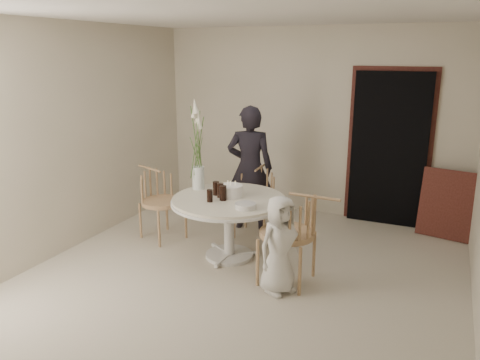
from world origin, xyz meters
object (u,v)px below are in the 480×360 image
at_px(chair_far, 258,190).
at_px(chair_left, 156,193).
at_px(chair_right, 300,226).
at_px(girl, 250,168).
at_px(birthday_cake, 230,191).
at_px(boy, 280,245).
at_px(flower_vase, 198,155).
at_px(table, 229,207).

height_order(chair_far, chair_left, chair_left).
height_order(chair_right, girl, girl).
height_order(chair_far, birthday_cake, birthday_cake).
relative_size(chair_far, chair_left, 0.98).
height_order(boy, flower_vase, flower_vase).
height_order(girl, boy, girl).
relative_size(boy, flower_vase, 0.92).
xyz_separation_m(table, chair_left, (-1.15, 0.22, -0.03)).
distance_m(chair_far, flower_vase, 1.04).
relative_size(chair_right, girl, 0.59).
distance_m(girl, flower_vase, 0.93).
xyz_separation_m(table, girl, (-0.16, 0.99, 0.22)).
distance_m(chair_far, birthday_cake, 0.85).
distance_m(chair_left, girl, 1.28).
bearing_deg(boy, table, 87.49).
relative_size(table, birthday_cake, 4.78).
relative_size(chair_right, birthday_cake, 3.57).
distance_m(chair_far, girl, 0.33).
relative_size(girl, boy, 1.66).
bearing_deg(boy, chair_left, 99.92).
bearing_deg(table, girl, 99.09).
bearing_deg(chair_left, flower_vase, -71.45).
bearing_deg(chair_right, chair_far, -139.58).
distance_m(chair_left, birthday_cake, 1.17).
bearing_deg(chair_right, chair_left, -102.03).
bearing_deg(chair_far, chair_right, -53.86).
xyz_separation_m(chair_far, boy, (0.81, -1.43, -0.07)).
xyz_separation_m(chair_left, boy, (1.96, -0.76, -0.08)).
distance_m(boy, birthday_cake, 1.06).
relative_size(boy, birthday_cake, 3.63).
height_order(chair_left, girl, girl).
bearing_deg(flower_vase, birthday_cake, -14.24).
relative_size(table, chair_right, 1.34).
bearing_deg(girl, chair_right, 115.68).
bearing_deg(girl, flower_vase, 52.21).
bearing_deg(table, chair_far, 89.72).
height_order(chair_right, flower_vase, flower_vase).
xyz_separation_m(chair_far, chair_right, (0.94, -1.19, 0.07)).
height_order(chair_right, chair_left, chair_right).
relative_size(chair_right, flower_vase, 0.91).
relative_size(birthday_cake, flower_vase, 0.25).
bearing_deg(table, boy, -33.72).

